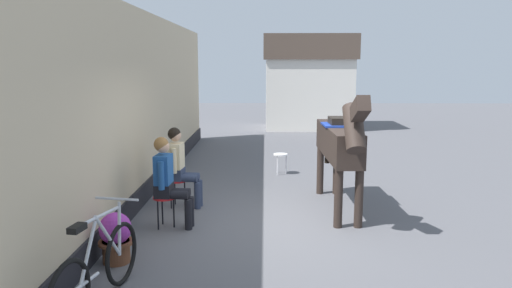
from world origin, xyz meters
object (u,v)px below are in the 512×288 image
Objects in this scene: seated_visitor_far at (180,163)px; saddled_horse_center at (340,143)px; spare_stool_white at (280,156)px; seated_visitor_near at (168,177)px; flower_planter_near at (116,237)px; leaning_bicycle at (98,269)px.

seated_visitor_far is 0.46× the size of saddled_horse_center.
saddled_horse_center is 6.52× the size of spare_stool_white.
spare_stool_white is (-0.89, 2.74, -0.76)m from saddled_horse_center.
saddled_horse_center is (2.70, 0.89, 0.38)m from seated_visitor_near.
spare_stool_white is at bearing 66.01° from flower_planter_near.
spare_stool_white is at bearing 107.99° from saddled_horse_center.
seated_visitor_near is at bearing -161.68° from saddled_horse_center.
flower_planter_near is 0.37× the size of leaning_bicycle.
seated_visitor_far is at bearing 80.60° from flower_planter_near.
seated_visitor_far reaches higher than leaning_bicycle.
seated_visitor_far is at bearing 86.11° from leaning_bicycle.
spare_stool_white is at bearing 71.33° from leaning_bicycle.
spare_stool_white is (1.81, 2.56, -0.38)m from seated_visitor_far.
leaning_bicycle is (-2.94, -3.32, -0.76)m from saddled_horse_center.
seated_visitor_near is at bearing 73.06° from flower_planter_near.
spare_stool_white is (2.21, 4.96, 0.07)m from flower_planter_near.
spare_stool_white is (1.80, 3.64, -0.38)m from seated_visitor_near.
saddled_horse_center reaches higher than seated_visitor_far.
saddled_horse_center is 4.50m from leaning_bicycle.
seated_visitor_near is 0.46× the size of saddled_horse_center.
flower_planter_near is at bearing -99.40° from seated_visitor_far.
seated_visitor_near is 4.08m from spare_stool_white.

